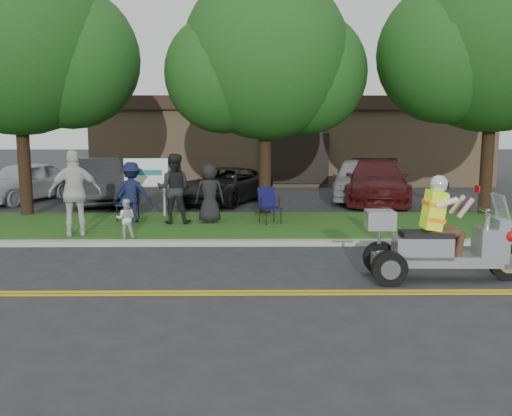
{
  "coord_description": "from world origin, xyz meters",
  "views": [
    {
      "loc": [
        0.06,
        -8.8,
        2.59
      ],
      "look_at": [
        0.18,
        2.0,
        1.0
      ],
      "focal_mm": 38.0,
      "sensor_mm": 36.0,
      "label": 1
    }
  ],
  "objects_px": {
    "spectator_adult_right": "(75,193)",
    "parked_car_mid": "(225,185)",
    "lawn_chair_a": "(129,199)",
    "lawn_chair_b": "(268,203)",
    "parked_car_far_left": "(23,182)",
    "parked_car_right": "(376,181)",
    "parked_car_far_right": "(359,179)",
    "parked_car_left": "(96,181)",
    "spectator_adult_mid": "(174,189)",
    "trike_scooter": "(438,244)"
  },
  "relations": [
    {
      "from": "spectator_adult_right",
      "to": "parked_car_mid",
      "type": "distance_m",
      "value": 7.12
    },
    {
      "from": "lawn_chair_a",
      "to": "lawn_chair_b",
      "type": "bearing_deg",
      "value": -3.13
    },
    {
      "from": "spectator_adult_right",
      "to": "parked_car_far_left",
      "type": "distance_m",
      "value": 7.95
    },
    {
      "from": "lawn_chair_a",
      "to": "parked_car_right",
      "type": "height_order",
      "value": "parked_car_right"
    },
    {
      "from": "parked_car_right",
      "to": "lawn_chair_b",
      "type": "bearing_deg",
      "value": -119.37
    },
    {
      "from": "parked_car_far_right",
      "to": "parked_car_far_left",
      "type": "bearing_deg",
      "value": -167.62
    },
    {
      "from": "lawn_chair_b",
      "to": "parked_car_far_left",
      "type": "distance_m",
      "value": 10.03
    },
    {
      "from": "lawn_chair_a",
      "to": "parked_car_left",
      "type": "relative_size",
      "value": 0.21
    },
    {
      "from": "lawn_chair_b",
      "to": "parked_car_left",
      "type": "distance_m",
      "value": 7.41
    },
    {
      "from": "spectator_adult_mid",
      "to": "parked_car_right",
      "type": "bearing_deg",
      "value": -140.82
    },
    {
      "from": "trike_scooter",
      "to": "parked_car_far_right",
      "type": "relative_size",
      "value": 0.61
    },
    {
      "from": "spectator_adult_mid",
      "to": "trike_scooter",
      "type": "bearing_deg",
      "value": 138.14
    },
    {
      "from": "spectator_adult_mid",
      "to": "parked_car_right",
      "type": "distance_m",
      "value": 8.03
    },
    {
      "from": "lawn_chair_b",
      "to": "parked_car_far_left",
      "type": "height_order",
      "value": "parked_car_far_left"
    },
    {
      "from": "lawn_chair_b",
      "to": "parked_car_right",
      "type": "relative_size",
      "value": 0.18
    },
    {
      "from": "lawn_chair_b",
      "to": "parked_car_far_left",
      "type": "bearing_deg",
      "value": 124.0
    },
    {
      "from": "lawn_chair_a",
      "to": "parked_car_far_right",
      "type": "xyz_separation_m",
      "value": [
        7.26,
        4.83,
        0.09
      ]
    },
    {
      "from": "trike_scooter",
      "to": "parked_car_mid",
      "type": "relative_size",
      "value": 0.63
    },
    {
      "from": "parked_car_left",
      "to": "parked_car_far_right",
      "type": "height_order",
      "value": "parked_car_left"
    },
    {
      "from": "lawn_chair_a",
      "to": "spectator_adult_right",
      "type": "height_order",
      "value": "spectator_adult_right"
    },
    {
      "from": "parked_car_far_left",
      "to": "lawn_chair_a",
      "type": "bearing_deg",
      "value": -25.33
    },
    {
      "from": "trike_scooter",
      "to": "parked_car_far_right",
      "type": "xyz_separation_m",
      "value": [
        0.73,
        10.53,
        0.14
      ]
    },
    {
      "from": "trike_scooter",
      "to": "lawn_chair_a",
      "type": "distance_m",
      "value": 8.67
    },
    {
      "from": "spectator_adult_mid",
      "to": "parked_car_left",
      "type": "height_order",
      "value": "spectator_adult_mid"
    },
    {
      "from": "lawn_chair_b",
      "to": "spectator_adult_right",
      "type": "bearing_deg",
      "value": 175.13
    },
    {
      "from": "spectator_adult_mid",
      "to": "lawn_chair_a",
      "type": "bearing_deg",
      "value": -20.65
    },
    {
      "from": "lawn_chair_b",
      "to": "spectator_adult_right",
      "type": "relative_size",
      "value": 0.47
    },
    {
      "from": "parked_car_left",
      "to": "parked_car_far_right",
      "type": "xyz_separation_m",
      "value": [
        9.3,
        0.81,
        -0.01
      ]
    },
    {
      "from": "parked_car_far_left",
      "to": "parked_car_mid",
      "type": "relative_size",
      "value": 0.94
    },
    {
      "from": "spectator_adult_right",
      "to": "parked_car_right",
      "type": "xyz_separation_m",
      "value": [
        8.5,
        6.41,
        -0.36
      ]
    },
    {
      "from": "parked_car_mid",
      "to": "trike_scooter",
      "type": "bearing_deg",
      "value": -42.64
    },
    {
      "from": "spectator_adult_mid",
      "to": "parked_car_far_right",
      "type": "bearing_deg",
      "value": -135.11
    },
    {
      "from": "parked_car_left",
      "to": "parked_car_mid",
      "type": "height_order",
      "value": "parked_car_left"
    },
    {
      "from": "trike_scooter",
      "to": "parked_car_right",
      "type": "bearing_deg",
      "value": 84.32
    },
    {
      "from": "spectator_adult_right",
      "to": "parked_car_far_right",
      "type": "distance_m",
      "value": 10.66
    },
    {
      "from": "parked_car_far_left",
      "to": "parked_car_mid",
      "type": "height_order",
      "value": "parked_car_far_left"
    },
    {
      "from": "trike_scooter",
      "to": "parked_car_right",
      "type": "relative_size",
      "value": 0.54
    },
    {
      "from": "trike_scooter",
      "to": "parked_car_mid",
      "type": "xyz_separation_m",
      "value": [
        -4.09,
        9.85,
        -0.02
      ]
    },
    {
      "from": "trike_scooter",
      "to": "parked_car_right",
      "type": "height_order",
      "value": "trike_scooter"
    },
    {
      "from": "spectator_adult_mid",
      "to": "parked_car_far_right",
      "type": "xyz_separation_m",
      "value": [
        5.95,
        5.39,
        -0.25
      ]
    },
    {
      "from": "lawn_chair_a",
      "to": "parked_car_far_right",
      "type": "distance_m",
      "value": 8.72
    },
    {
      "from": "parked_car_mid",
      "to": "parked_car_far_left",
      "type": "bearing_deg",
      "value": -158.99
    },
    {
      "from": "parked_car_far_left",
      "to": "parked_car_right",
      "type": "distance_m",
      "value": 12.57
    },
    {
      "from": "spectator_adult_right",
      "to": "parked_car_far_left",
      "type": "bearing_deg",
      "value": -76.24
    },
    {
      "from": "lawn_chair_a",
      "to": "parked_car_left",
      "type": "bearing_deg",
      "value": 121.72
    },
    {
      "from": "spectator_adult_mid",
      "to": "parked_car_far_left",
      "type": "height_order",
      "value": "spectator_adult_mid"
    },
    {
      "from": "parked_car_left",
      "to": "trike_scooter",
      "type": "bearing_deg",
      "value": -69.95
    },
    {
      "from": "parked_car_far_left",
      "to": "parked_car_far_right",
      "type": "xyz_separation_m",
      "value": [
        12.06,
        0.2,
        0.06
      ]
    },
    {
      "from": "parked_car_far_left",
      "to": "parked_car_right",
      "type": "bearing_deg",
      "value": 16.72
    },
    {
      "from": "parked_car_mid",
      "to": "parked_car_right",
      "type": "xyz_separation_m",
      "value": [
        5.32,
        0.06,
        0.13
      ]
    }
  ]
}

